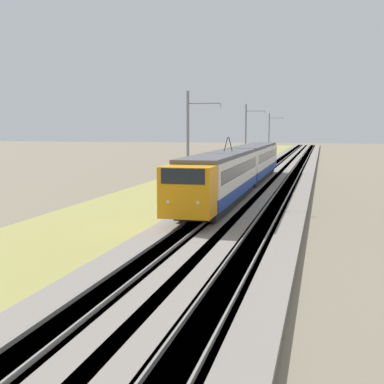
# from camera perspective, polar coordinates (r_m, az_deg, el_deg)

# --- Properties ---
(ballast_main) EXTENTS (240.00, 4.40, 0.30)m
(ballast_main) POSITION_cam_1_polar(r_m,az_deg,el_deg) (53.39, 6.18, 0.82)
(ballast_main) COLOR gray
(ballast_main) RESTS_ON ground
(ballast_adjacent) EXTENTS (240.00, 4.40, 0.30)m
(ballast_adjacent) POSITION_cam_1_polar(r_m,az_deg,el_deg) (53.02, 10.30, 0.71)
(ballast_adjacent) COLOR gray
(ballast_adjacent) RESTS_ON ground
(track_main) EXTENTS (240.00, 1.57, 0.45)m
(track_main) POSITION_cam_1_polar(r_m,az_deg,el_deg) (53.39, 6.18, 0.83)
(track_main) COLOR #4C4238
(track_main) RESTS_ON ground
(track_adjacent) EXTENTS (240.00, 1.57, 0.45)m
(track_adjacent) POSITION_cam_1_polar(r_m,az_deg,el_deg) (53.02, 10.30, 0.72)
(track_adjacent) COLOR #4C4238
(track_adjacent) RESTS_ON ground
(grass_verge) EXTENTS (240.00, 10.35, 0.12)m
(grass_verge) POSITION_cam_1_polar(r_m,az_deg,el_deg) (54.38, 0.47, 0.88)
(grass_verge) COLOR #99934C
(grass_verge) RESTS_ON ground
(passenger_train) EXTENTS (39.87, 2.94, 5.05)m
(passenger_train) POSITION_cam_1_polar(r_m,az_deg,el_deg) (47.26, 5.25, 2.74)
(passenger_train) COLOR orange
(passenger_train) RESTS_ON ground
(catenary_mast_mid) EXTENTS (0.22, 2.56, 8.38)m
(catenary_mast_mid) POSITION_cam_1_polar(r_m,az_deg,el_deg) (38.99, -0.36, 4.79)
(catenary_mast_mid) COLOR slate
(catenary_mast_mid) RESTS_ON ground
(catenary_mast_far) EXTENTS (0.22, 2.56, 8.73)m
(catenary_mast_far) POSITION_cam_1_polar(r_m,az_deg,el_deg) (68.38, 5.79, 5.81)
(catenary_mast_far) COLOR slate
(catenary_mast_far) RESTS_ON ground
(catenary_mast_distant) EXTENTS (0.22, 2.56, 8.34)m
(catenary_mast_distant) POSITION_cam_1_polar(r_m,az_deg,el_deg) (98.10, 8.24, 5.98)
(catenary_mast_distant) COLOR slate
(catenary_mast_distant) RESTS_ON ground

